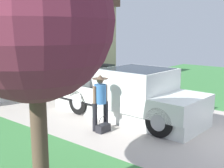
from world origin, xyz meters
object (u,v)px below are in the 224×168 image
Objects in this scene: handbag at (103,127)px; house_with_garage at (4,37)px; wheeled_trash_bin at (106,74)px; front_yard_tree at (32,19)px; pickup_truck at (135,97)px; person_with_hat at (100,98)px.

handbag is 9.20m from house_with_garage.
wheeled_trash_bin is at bearing 40.02° from handbag.
pickup_truck is at bearing 17.19° from front_yard_tree.
person_with_hat is 4.12m from front_yard_tree.
person_with_hat is 1.49× the size of wheeled_trash_bin.
pickup_truck is 1.48m from person_with_hat.
house_with_garage is (2.24, 8.63, 2.27)m from handbag.
handbag is (-1.55, -0.03, -0.58)m from pickup_truck.
person_with_hat is 3.52× the size of handbag.
front_yard_tree reaches higher than handbag.
person_with_hat is at bearing 26.34° from front_yard_tree.
person_with_hat is 8.85m from house_with_garage.
handbag is 4.43m from front_yard_tree.
wheeled_trash_bin is (5.12, 4.20, -0.34)m from person_with_hat.
person_with_hat is at bearing -104.23° from house_with_garage.
front_yard_tree is at bearing -118.11° from house_with_garage.
person_with_hat is 0.16× the size of house_with_garage.
front_yard_tree is 10.43m from wheeled_trash_bin.
wheeled_trash_bin is at bearing 34.77° from front_yard_tree.
front_yard_tree is at bearing -145.23° from wheeled_trash_bin.
handbag is (-0.09, -0.18, -0.78)m from person_with_hat.
house_with_garage is (2.14, 8.45, 1.49)m from person_with_hat.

